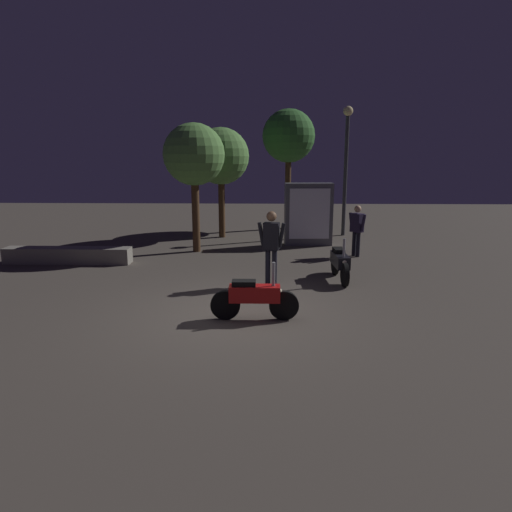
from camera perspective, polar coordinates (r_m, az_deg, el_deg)
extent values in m
plane|color=#4C443D|center=(8.88, -3.16, -7.34)|extent=(40.00, 40.00, 0.00)
cylinder|color=black|center=(8.54, -3.89, -6.19)|extent=(0.56, 0.10, 0.56)
cylinder|color=black|center=(8.52, 3.55, -6.24)|extent=(0.56, 0.10, 0.56)
cube|color=#B71414|center=(8.44, -0.18, -4.75)|extent=(0.95, 0.31, 0.30)
cube|color=black|center=(8.39, -1.55, -3.44)|extent=(0.44, 0.24, 0.10)
cylinder|color=gray|center=(8.33, 2.23, -2.30)|extent=(0.06, 0.06, 0.45)
sphere|color=#F2EABF|center=(8.43, 2.89, -4.44)|extent=(0.12, 0.12, 0.12)
cylinder|color=black|center=(11.84, 9.94, -0.96)|extent=(0.14, 0.57, 0.56)
cylinder|color=black|center=(10.80, 11.16, -2.34)|extent=(0.14, 0.57, 0.56)
cube|color=black|center=(11.26, 10.57, -0.49)|extent=(0.36, 0.97, 0.30)
cube|color=black|center=(11.41, 10.39, 0.72)|extent=(0.27, 0.45, 0.10)
cylinder|color=gray|center=(10.85, 11.05, 1.02)|extent=(0.06, 0.06, 0.45)
sphere|color=#F2EABF|center=(10.82, 11.10, -0.77)|extent=(0.12, 0.12, 0.12)
cylinder|color=black|center=(14.07, 12.27, 1.52)|extent=(0.12, 0.12, 0.75)
cylinder|color=black|center=(13.97, 12.76, 1.42)|extent=(0.12, 0.12, 0.75)
cube|color=#261E38|center=(13.91, 12.65, 4.13)|extent=(0.41, 0.43, 0.56)
sphere|color=tan|center=(13.85, 12.73, 5.82)|extent=(0.21, 0.21, 0.21)
cylinder|color=#261E38|center=(14.06, 11.92, 4.37)|extent=(0.18, 0.19, 0.51)
cylinder|color=#261E38|center=(13.75, 13.40, 4.11)|extent=(0.18, 0.19, 0.51)
cylinder|color=black|center=(10.70, 2.34, -1.43)|extent=(0.12, 0.12, 0.86)
cylinder|color=black|center=(10.73, 1.50, -1.39)|extent=(0.12, 0.12, 0.86)
cube|color=black|center=(10.55, 1.95, 2.52)|extent=(0.40, 0.31, 0.64)
sphere|color=brown|center=(10.48, 1.97, 5.03)|extent=(0.24, 0.24, 0.24)
cylinder|color=black|center=(10.51, 3.24, 2.64)|extent=(0.20, 0.12, 0.58)
cylinder|color=black|center=(10.59, 0.68, 2.74)|extent=(0.20, 0.12, 0.58)
cylinder|color=#38383D|center=(17.42, 11.21, 9.78)|extent=(0.14, 0.14, 4.42)
sphere|color=#F9E59E|center=(17.47, 11.56, 17.49)|extent=(0.36, 0.36, 0.36)
cylinder|color=#4C331E|center=(16.84, -4.35, 6.19)|extent=(0.24, 0.24, 2.26)
sphere|color=#568C42|center=(16.73, -4.45, 12.47)|extent=(2.04, 2.04, 2.04)
cylinder|color=#4C331E|center=(18.85, 4.04, 8.05)|extent=(0.24, 0.24, 3.01)
sphere|color=#336B2D|center=(18.80, 4.15, 14.89)|extent=(2.12, 2.12, 2.12)
cylinder|color=#4C331E|center=(14.38, -7.61, 5.22)|extent=(0.24, 0.24, 2.37)
sphere|color=#568C42|center=(14.26, -7.83, 12.60)|extent=(1.89, 1.89, 1.89)
cube|color=#595960|center=(15.46, 6.63, 5.25)|extent=(1.62, 0.58, 2.10)
cube|color=white|center=(15.19, 6.77, 5.31)|extent=(1.34, 0.11, 1.68)
cube|color=gray|center=(13.93, -22.67, 0.07)|extent=(3.58, 0.50, 0.45)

